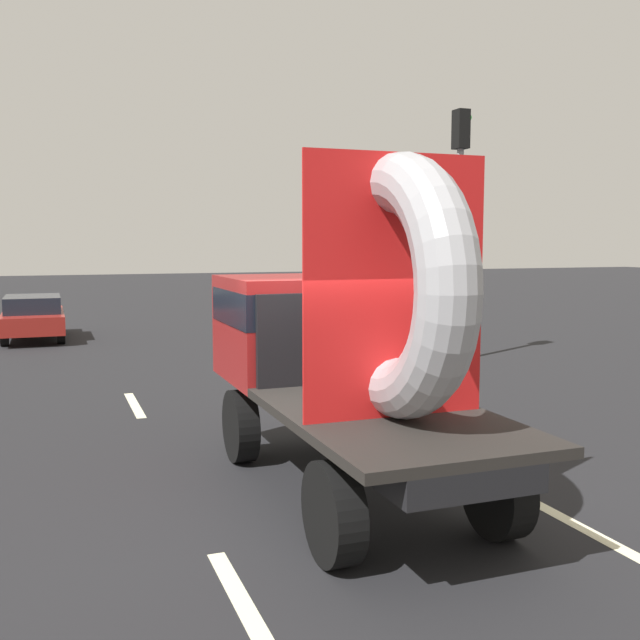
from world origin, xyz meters
TOP-DOWN VIEW (x-y plane):
  - ground_plane at (0.00, 0.00)m, footprint 120.00×120.00m
  - flatbed_truck at (0.09, 0.63)m, footprint 2.02×5.24m
  - distant_sedan at (-3.48, 15.68)m, footprint 1.69×3.95m
  - traffic_light at (6.14, 7.94)m, footprint 0.42×0.36m
  - lane_dash_left_near at (-1.69, -1.93)m, footprint 0.16×2.14m
  - lane_dash_left_far at (-1.69, 5.72)m, footprint 0.16×2.08m
  - lane_dash_right_near at (1.88, -1.46)m, footprint 0.16×2.59m
  - lane_dash_right_far at (1.88, 5.86)m, footprint 0.16×2.54m

SIDE VIEW (x-z plane):
  - ground_plane at x=0.00m, z-range 0.00..0.00m
  - lane_dash_left_near at x=-1.69m, z-range 0.00..0.01m
  - lane_dash_left_far at x=-1.69m, z-range 0.00..0.01m
  - lane_dash_right_near at x=1.88m, z-range 0.00..0.01m
  - lane_dash_right_far at x=1.88m, z-range 0.00..0.01m
  - distant_sedan at x=-3.48m, z-range 0.05..1.33m
  - flatbed_truck at x=0.09m, z-range -0.11..3.59m
  - traffic_light at x=6.14m, z-range 0.89..6.81m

